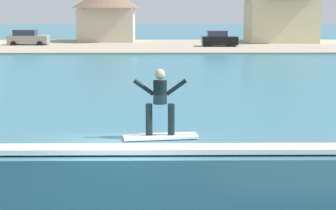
{
  "coord_description": "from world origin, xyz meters",
  "views": [
    {
      "loc": [
        0.84,
        -12.23,
        4.57
      ],
      "look_at": [
        1.03,
        3.95,
        1.75
      ],
      "focal_mm": 61.6,
      "sensor_mm": 36.0,
      "label": 1
    }
  ],
  "objects_px": {
    "house_gabled_white": "(281,8)",
    "car_near_shore": "(28,38)",
    "house_small_cottage": "(106,10)",
    "wave_crest": "(169,167)",
    "surfboard": "(160,136)",
    "surfer": "(160,98)",
    "car_far_shore": "(219,39)"
  },
  "relations": [
    {
      "from": "house_gabled_white",
      "to": "car_near_shore",
      "type": "bearing_deg",
      "value": -170.24
    },
    {
      "from": "car_near_shore",
      "to": "house_small_cottage",
      "type": "distance_m",
      "value": 10.82
    },
    {
      "from": "wave_crest",
      "to": "house_gabled_white",
      "type": "bearing_deg",
      "value": 75.88
    },
    {
      "from": "surfboard",
      "to": "house_small_cottage",
      "type": "relative_size",
      "value": 0.22
    },
    {
      "from": "surfer",
      "to": "house_small_cottage",
      "type": "distance_m",
      "value": 58.2
    },
    {
      "from": "wave_crest",
      "to": "house_small_cottage",
      "type": "height_order",
      "value": "house_small_cottage"
    },
    {
      "from": "car_near_shore",
      "to": "wave_crest",
      "type": "bearing_deg",
      "value": -73.57
    },
    {
      "from": "wave_crest",
      "to": "house_small_cottage",
      "type": "relative_size",
      "value": 1.19
    },
    {
      "from": "surfer",
      "to": "car_far_shore",
      "type": "xyz_separation_m",
      "value": [
        6.27,
        49.04,
        -1.45
      ]
    },
    {
      "from": "wave_crest",
      "to": "surfboard",
      "type": "distance_m",
      "value": 0.85
    },
    {
      "from": "surfer",
      "to": "house_small_cottage",
      "type": "xyz_separation_m",
      "value": [
        -6.68,
        57.8,
        1.57
      ]
    },
    {
      "from": "surfboard",
      "to": "car_far_shore",
      "type": "height_order",
      "value": "car_far_shore"
    },
    {
      "from": "wave_crest",
      "to": "car_far_shore",
      "type": "bearing_deg",
      "value": 82.94
    },
    {
      "from": "surfer",
      "to": "car_near_shore",
      "type": "xyz_separation_m",
      "value": [
        -14.92,
        51.47,
        -1.45
      ]
    },
    {
      "from": "wave_crest",
      "to": "car_far_shore",
      "type": "relative_size",
      "value": 2.58
    },
    {
      "from": "wave_crest",
      "to": "car_near_shore",
      "type": "height_order",
      "value": "car_near_shore"
    },
    {
      "from": "surfboard",
      "to": "surfer",
      "type": "relative_size",
      "value": 1.15
    },
    {
      "from": "wave_crest",
      "to": "car_near_shore",
      "type": "xyz_separation_m",
      "value": [
        -15.14,
        51.32,
        0.26
      ]
    },
    {
      "from": "house_gabled_white",
      "to": "house_small_cottage",
      "type": "bearing_deg",
      "value": 176.51
    },
    {
      "from": "house_gabled_white",
      "to": "surfboard",
      "type": "bearing_deg",
      "value": -104.27
    },
    {
      "from": "surfboard",
      "to": "surfer",
      "type": "height_order",
      "value": "surfer"
    },
    {
      "from": "house_gabled_white",
      "to": "house_small_cottage",
      "type": "xyz_separation_m",
      "value": [
        -21.07,
        1.28,
        -0.29
      ]
    },
    {
      "from": "surfboard",
      "to": "house_gabled_white",
      "type": "relative_size",
      "value": 0.19
    },
    {
      "from": "car_near_shore",
      "to": "house_small_cottage",
      "type": "height_order",
      "value": "house_small_cottage"
    },
    {
      "from": "surfboard",
      "to": "house_gabled_white",
      "type": "distance_m",
      "value": 58.42
    },
    {
      "from": "car_near_shore",
      "to": "surfboard",
      "type": "bearing_deg",
      "value": -73.84
    },
    {
      "from": "house_small_cottage",
      "to": "surfer",
      "type": "bearing_deg",
      "value": -83.41
    },
    {
      "from": "car_far_shore",
      "to": "house_small_cottage",
      "type": "bearing_deg",
      "value": 145.93
    },
    {
      "from": "surfboard",
      "to": "car_far_shore",
      "type": "xyz_separation_m",
      "value": [
        6.27,
        49.08,
        -0.55
      ]
    },
    {
      "from": "car_near_shore",
      "to": "house_gabled_white",
      "type": "bearing_deg",
      "value": 9.76
    },
    {
      "from": "wave_crest",
      "to": "house_gabled_white",
      "type": "xyz_separation_m",
      "value": [
        14.17,
        56.36,
        3.57
      ]
    },
    {
      "from": "car_near_shore",
      "to": "car_far_shore",
      "type": "xyz_separation_m",
      "value": [
        21.19,
        -2.43,
        -0.0
      ]
    }
  ]
}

